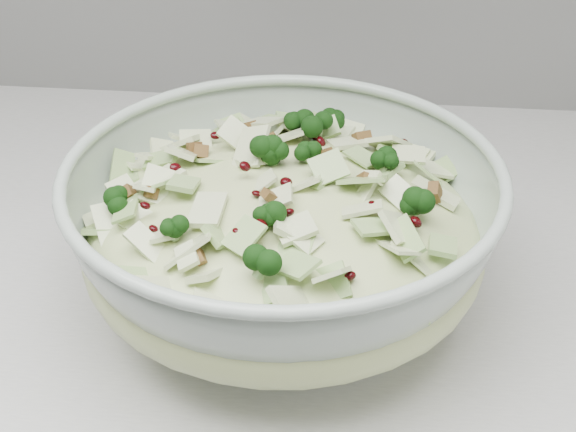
{
  "coord_description": "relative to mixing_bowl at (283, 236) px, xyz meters",
  "views": [
    {
      "loc": [
        0.73,
        1.13,
        1.3
      ],
      "look_at": [
        0.68,
        1.59,
        0.99
      ],
      "focal_mm": 50.0,
      "sensor_mm": 36.0,
      "label": 1
    }
  ],
  "objects": [
    {
      "name": "mixing_bowl",
      "position": [
        0.0,
        0.0,
        0.0
      ],
      "size": [
        0.41,
        0.41,
        0.13
      ],
      "rotation": [
        0.0,
        0.0,
        -0.43
      ],
      "color": "#A5B6A9",
      "rests_on": "counter"
    },
    {
      "name": "salad",
      "position": [
        0.0,
        0.0,
        0.02
      ],
      "size": [
        0.41,
        0.41,
        0.13
      ],
      "rotation": [
        0.0,
        0.0,
        -0.78
      ],
      "color": "#C0D390",
      "rests_on": "mixing_bowl"
    }
  ]
}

